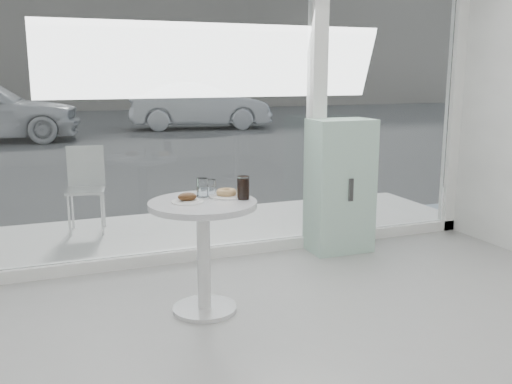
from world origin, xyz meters
name	(u,v)px	position (x,y,z in m)	size (l,w,h in m)	color
storefront	(230,60)	(0.07, 3.00, 1.71)	(5.00, 0.14, 3.00)	white
main_table	(203,234)	(-0.50, 1.90, 0.55)	(0.72, 0.72, 0.77)	silver
patio_deck	(199,230)	(0.00, 3.80, 0.03)	(5.60, 1.60, 0.05)	white
street	(86,128)	(0.00, 16.00, 0.00)	(40.00, 24.00, 0.00)	#3B3B3B
far_building	(61,15)	(0.00, 25.00, 4.00)	(40.00, 2.00, 8.00)	gray
mint_cabinet	(340,186)	(1.04, 2.78, 0.60)	(0.56, 0.40, 1.20)	#A2CFBA
patio_chair	(86,183)	(-1.05, 4.16, 0.53)	(0.42, 0.42, 0.84)	silver
car_silver	(199,106)	(3.06, 14.49, 0.66)	(1.40, 4.02, 1.32)	#ACAEB4
plate_fritter	(188,199)	(-0.60, 1.90, 0.80)	(0.21, 0.21, 0.07)	white
plate_donut	(226,194)	(-0.31, 1.98, 0.79)	(0.24, 0.24, 0.06)	white
water_tumbler_a	(202,189)	(-0.46, 2.04, 0.83)	(0.08, 0.08, 0.13)	white
water_tumbler_b	(211,188)	(-0.40, 2.06, 0.82)	(0.07, 0.07, 0.11)	white
cola_glass	(243,188)	(-0.23, 1.87, 0.85)	(0.08, 0.08, 0.16)	white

